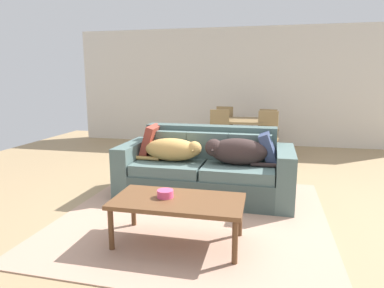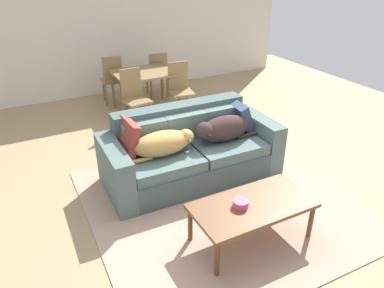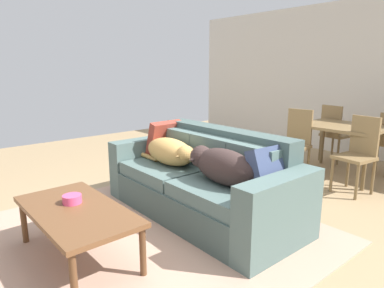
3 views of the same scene
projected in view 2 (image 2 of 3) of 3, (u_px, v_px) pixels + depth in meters
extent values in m
plane|color=tan|center=(208.00, 179.00, 4.79)|extent=(10.00, 10.00, 0.00)
cube|color=beige|center=(110.00, 26.00, 7.32)|extent=(8.00, 0.12, 2.70)
cube|color=tan|center=(218.00, 203.00, 4.31)|extent=(2.95, 2.97, 0.01)
cube|color=#415351|center=(192.00, 166.00, 4.76)|extent=(1.82, 1.00, 0.34)
cube|color=#4F6662|center=(159.00, 157.00, 4.47)|extent=(0.89, 0.94, 0.14)
cube|color=#4F6662|center=(222.00, 142.00, 4.83)|extent=(0.89, 0.94, 0.14)
cube|color=#415351|center=(180.00, 119.00, 4.81)|extent=(1.80, 0.27, 0.42)
cube|color=#4F6662|center=(145.00, 135.00, 4.46)|extent=(0.55, 0.17, 0.35)
cube|color=#4F6662|center=(186.00, 127.00, 4.68)|extent=(0.55, 0.17, 0.35)
cube|color=#4F6662|center=(223.00, 119.00, 4.90)|extent=(0.55, 0.17, 0.35)
cube|color=#4F6662|center=(115.00, 173.00, 4.29)|extent=(0.23, 0.97, 0.68)
cube|color=#4F6662|center=(257.00, 139.00, 5.08)|extent=(0.23, 0.97, 0.68)
ellipsoid|color=tan|center=(162.00, 143.00, 4.33)|extent=(0.73, 0.35, 0.30)
sphere|color=tan|center=(186.00, 137.00, 4.42)|extent=(0.19, 0.19, 0.19)
cone|color=olive|center=(189.00, 140.00, 4.35)|extent=(0.09, 0.10, 0.08)
cylinder|color=tan|center=(138.00, 161.00, 4.20)|extent=(0.33, 0.06, 0.05)
ellipsoid|color=#382927|center=(225.00, 128.00, 4.66)|extent=(0.72, 0.32, 0.33)
sphere|color=#382927|center=(205.00, 131.00, 4.50)|extent=(0.22, 0.22, 0.22)
cone|color=black|center=(208.00, 135.00, 4.43)|extent=(0.10, 0.12, 0.10)
cylinder|color=#382927|center=(248.00, 135.00, 4.80)|extent=(0.32, 0.06, 0.05)
cube|color=brown|center=(127.00, 139.00, 4.31)|extent=(0.24, 0.46, 0.46)
cube|color=#374366|center=(241.00, 117.00, 4.95)|extent=(0.28, 0.42, 0.42)
cube|color=brown|center=(252.00, 206.00, 3.60)|extent=(1.21, 0.63, 0.04)
cylinder|color=brown|center=(217.00, 259.00, 3.26)|extent=(0.05, 0.05, 0.40)
cylinder|color=brown|center=(311.00, 221.00, 3.72)|extent=(0.05, 0.05, 0.40)
cylinder|color=brown|center=(190.00, 225.00, 3.68)|extent=(0.05, 0.05, 0.40)
cylinder|color=brown|center=(277.00, 195.00, 4.14)|extent=(0.05, 0.05, 0.40)
cylinder|color=#EA4C7F|center=(241.00, 203.00, 3.54)|extent=(0.16, 0.16, 0.07)
cube|color=olive|center=(144.00, 73.00, 6.59)|extent=(1.10, 0.90, 0.04)
cylinder|color=brown|center=(127.00, 104.00, 6.24)|extent=(0.05, 0.05, 0.70)
cylinder|color=brown|center=(179.00, 94.00, 6.66)|extent=(0.05, 0.05, 0.70)
cylinder|color=brown|center=(113.00, 90.00, 6.88)|extent=(0.05, 0.05, 0.70)
cylinder|color=brown|center=(162.00, 82.00, 7.29)|extent=(0.05, 0.05, 0.70)
cube|color=olive|center=(137.00, 101.00, 6.05)|extent=(0.45, 0.45, 0.04)
cube|color=olive|center=(131.00, 83.00, 6.06)|extent=(0.36, 0.08, 0.50)
cylinder|color=brown|center=(133.00, 120.00, 5.95)|extent=(0.04, 0.04, 0.44)
cylinder|color=brown|center=(152.00, 116.00, 6.12)|extent=(0.04, 0.04, 0.44)
cylinder|color=brown|center=(124.00, 114.00, 6.20)|extent=(0.04, 0.04, 0.44)
cylinder|color=brown|center=(142.00, 109.00, 6.37)|extent=(0.04, 0.04, 0.44)
cube|color=olive|center=(181.00, 93.00, 6.43)|extent=(0.45, 0.45, 0.04)
cube|color=olive|center=(178.00, 75.00, 6.46)|extent=(0.36, 0.09, 0.48)
cylinder|color=brown|center=(175.00, 110.00, 6.34)|extent=(0.04, 0.04, 0.44)
cylinder|color=brown|center=(194.00, 108.00, 6.44)|extent=(0.04, 0.04, 0.44)
cylinder|color=brown|center=(170.00, 103.00, 6.63)|extent=(0.04, 0.04, 0.44)
cylinder|color=brown|center=(187.00, 101.00, 6.73)|extent=(0.04, 0.04, 0.44)
cube|color=olive|center=(112.00, 80.00, 7.09)|extent=(0.45, 0.45, 0.04)
cube|color=olive|center=(113.00, 70.00, 6.82)|extent=(0.36, 0.09, 0.49)
cylinder|color=brown|center=(121.00, 88.00, 7.39)|extent=(0.04, 0.04, 0.43)
cylinder|color=brown|center=(104.00, 90.00, 7.29)|extent=(0.04, 0.04, 0.43)
cylinder|color=brown|center=(124.00, 94.00, 7.10)|extent=(0.04, 0.04, 0.43)
cylinder|color=brown|center=(106.00, 96.00, 7.00)|extent=(0.04, 0.04, 0.43)
cube|color=olive|center=(157.00, 75.00, 7.45)|extent=(0.45, 0.45, 0.04)
cube|color=olive|center=(158.00, 65.00, 7.18)|extent=(0.36, 0.08, 0.45)
cylinder|color=brown|center=(163.00, 82.00, 7.75)|extent=(0.04, 0.04, 0.42)
cylinder|color=brown|center=(147.00, 84.00, 7.65)|extent=(0.04, 0.04, 0.42)
cylinder|color=brown|center=(167.00, 87.00, 7.46)|extent=(0.04, 0.04, 0.42)
cylinder|color=brown|center=(151.00, 89.00, 7.36)|extent=(0.04, 0.04, 0.42)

